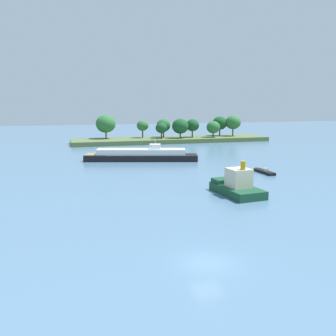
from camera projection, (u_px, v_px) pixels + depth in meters
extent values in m
plane|color=slate|center=(208.00, 262.00, 28.59)|extent=(400.00, 400.00, 0.00)
cube|color=#566B3D|center=(172.00, 140.00, 119.89)|extent=(65.84, 14.19, 1.40)
cylinder|color=#513823|center=(106.00, 135.00, 116.74)|extent=(0.44, 0.44, 2.25)
ellipsoid|color=#2D6B33|center=(106.00, 124.00, 116.09)|extent=(6.42, 6.42, 5.78)
cylinder|color=#513823|center=(143.00, 134.00, 119.56)|extent=(0.44, 0.44, 2.50)
ellipsoid|color=#2D6B33|center=(143.00, 126.00, 119.06)|extent=(3.92, 3.92, 3.53)
cylinder|color=#513823|center=(161.00, 136.00, 116.45)|extent=(0.44, 0.44, 1.97)
ellipsoid|color=#194C23|center=(161.00, 128.00, 116.00)|extent=(3.86, 3.86, 3.47)
cylinder|color=#513823|center=(163.00, 134.00, 121.75)|extent=(0.44, 0.44, 2.09)
ellipsoid|color=#235B28|center=(163.00, 125.00, 121.23)|extent=(4.72, 4.72, 4.25)
cylinder|color=#513823|center=(180.00, 135.00, 118.41)|extent=(0.44, 0.44, 1.74)
ellipsoid|color=#194C23|center=(180.00, 126.00, 117.86)|extent=(5.51, 5.51, 4.96)
cylinder|color=#513823|center=(192.00, 134.00, 121.68)|extent=(0.44, 0.44, 2.24)
ellipsoid|color=#194C23|center=(192.00, 125.00, 121.15)|extent=(4.58, 4.58, 4.13)
cylinder|color=#513823|center=(213.00, 135.00, 121.53)|extent=(0.44, 0.44, 1.58)
ellipsoid|color=#2D6B33|center=(213.00, 127.00, 121.07)|extent=(4.62, 4.62, 4.15)
cylinder|color=#513823|center=(220.00, 132.00, 127.42)|extent=(0.44, 0.44, 2.41)
ellipsoid|color=#194C23|center=(220.00, 123.00, 126.84)|extent=(5.26, 5.26, 4.73)
cylinder|color=#513823|center=(233.00, 132.00, 126.35)|extent=(0.44, 0.44, 2.63)
ellipsoid|color=#2D6B33|center=(233.00, 122.00, 125.74)|extent=(5.40, 5.40, 4.86)
cube|color=#19472D|center=(237.00, 190.00, 49.96)|extent=(5.10, 8.78, 1.17)
cube|color=#19472D|center=(226.00, 180.00, 52.50)|extent=(4.12, 2.70, 0.60)
cube|color=beige|center=(239.00, 178.00, 49.35)|extent=(3.09, 3.19, 2.60)
cylinder|color=gold|center=(243.00, 165.00, 48.13)|extent=(0.70, 0.70, 1.20)
cylinder|color=black|center=(222.00, 183.00, 53.88)|extent=(0.72, 0.36, 0.70)
cube|color=black|center=(141.00, 158.00, 80.00)|extent=(25.42, 11.10, 1.35)
cube|color=white|center=(141.00, 152.00, 79.76)|extent=(19.91, 8.95, 1.30)
cube|color=white|center=(155.00, 146.00, 79.58)|extent=(2.85, 2.57, 1.10)
cube|color=#937551|center=(96.00, 154.00, 79.77)|extent=(5.44, 5.06, 0.16)
cylinder|color=silver|center=(155.00, 141.00, 79.36)|extent=(0.10, 0.10, 1.40)
cube|color=black|center=(264.00, 172.00, 65.42)|extent=(1.39, 5.52, 0.51)
cube|color=beige|center=(266.00, 170.00, 64.94)|extent=(0.67, 0.51, 0.50)
cube|color=black|center=(256.00, 169.00, 68.15)|extent=(0.32, 0.28, 0.56)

